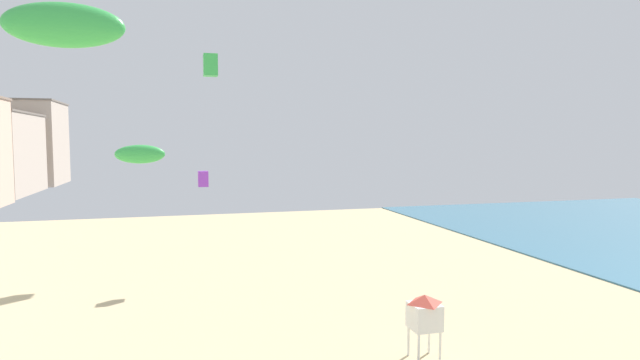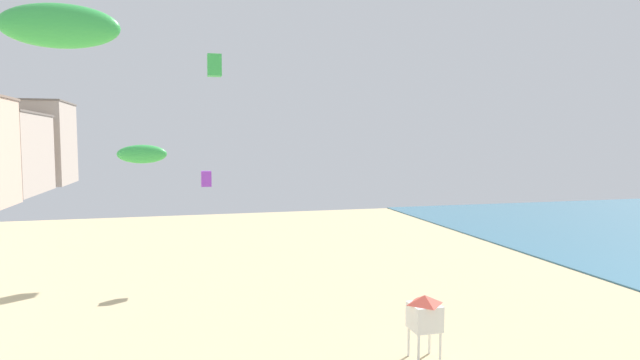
{
  "view_description": "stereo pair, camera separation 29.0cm",
  "coord_description": "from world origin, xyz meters",
  "px_view_note": "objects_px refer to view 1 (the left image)",
  "views": [
    {
      "loc": [
        1.02,
        -0.39,
        8.49
      ],
      "look_at": [
        6.37,
        18.85,
        6.97
      ],
      "focal_mm": 29.02,
      "sensor_mm": 36.0,
      "label": 1
    },
    {
      "loc": [
        1.3,
        -0.47,
        8.49
      ],
      "look_at": [
        6.37,
        18.85,
        6.97
      ],
      "focal_mm": 29.02,
      "sensor_mm": 36.0,
      "label": 2
    }
  ],
  "objects_px": {
    "lifeguard_stand": "(425,313)",
    "kite_green_box": "(210,65)",
    "kite_green_parafoil": "(64,25)",
    "kite_green_parafoil_2": "(140,154)",
    "kite_purple_box": "(203,179)"
  },
  "relations": [
    {
      "from": "lifeguard_stand",
      "to": "kite_green_box",
      "type": "bearing_deg",
      "value": 108.85
    },
    {
      "from": "lifeguard_stand",
      "to": "kite_green_parafoil",
      "type": "xyz_separation_m",
      "value": [
        -11.34,
        -5.83,
        9.04
      ]
    },
    {
      "from": "kite_green_parafoil_2",
      "to": "lifeguard_stand",
      "type": "bearing_deg",
      "value": -33.18
    },
    {
      "from": "kite_green_parafoil",
      "to": "kite_green_parafoil_2",
      "type": "bearing_deg",
      "value": 87.34
    },
    {
      "from": "lifeguard_stand",
      "to": "kite_green_parafoil_2",
      "type": "height_order",
      "value": "kite_green_parafoil_2"
    },
    {
      "from": "lifeguard_stand",
      "to": "kite_green_parafoil_2",
      "type": "distance_m",
      "value": 14.19
    },
    {
      "from": "kite_green_parafoil",
      "to": "kite_green_box",
      "type": "xyz_separation_m",
      "value": [
        4.69,
        26.6,
        3.06
      ]
    },
    {
      "from": "lifeguard_stand",
      "to": "kite_green_parafoil",
      "type": "bearing_deg",
      "value": -151.68
    },
    {
      "from": "kite_green_parafoil_2",
      "to": "kite_purple_box",
      "type": "bearing_deg",
      "value": 66.7
    },
    {
      "from": "kite_green_parafoil_2",
      "to": "kite_green_parafoil",
      "type": "bearing_deg",
      "value": -92.66
    },
    {
      "from": "kite_purple_box",
      "to": "kite_green_box",
      "type": "distance_m",
      "value": 10.15
    },
    {
      "from": "lifeguard_stand",
      "to": "kite_green_box",
      "type": "distance_m",
      "value": 24.94
    },
    {
      "from": "kite_green_parafoil",
      "to": "kite_green_parafoil_2",
      "type": "distance_m",
      "value": 13.22
    },
    {
      "from": "lifeguard_stand",
      "to": "kite_green_parafoil",
      "type": "height_order",
      "value": "kite_green_parafoil"
    },
    {
      "from": "kite_green_box",
      "to": "kite_green_parafoil",
      "type": "bearing_deg",
      "value": -100.0
    }
  ]
}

